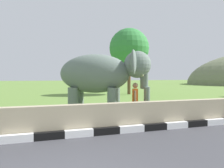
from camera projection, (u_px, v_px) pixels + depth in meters
striped_curb at (34, 137)px, 6.54m from camera, size 16.20×0.20×0.24m
barrier_parapet at (106, 118)px, 7.57m from camera, size 28.00×0.36×1.00m
elephant at (103, 75)px, 9.69m from camera, size 4.00×3.33×3.01m
person_handler at (135, 100)px, 9.35m from camera, size 0.39×0.61×1.66m
tree_distant at (129, 48)px, 24.06m from camera, size 4.30×4.30×7.17m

